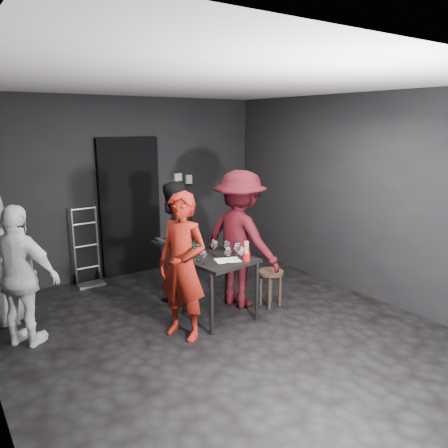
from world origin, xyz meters
TOP-DOWN VIEW (x-y plane):
  - floor at (0.00, 0.00)m, footprint 4.50×5.00m
  - ceiling at (0.00, 0.00)m, footprint 4.50×5.00m
  - wall_back at (0.00, 2.50)m, footprint 4.50×0.04m
  - wall_front at (0.00, -2.50)m, footprint 4.50×0.04m
  - wall_right at (2.25, 0.00)m, footprint 0.04×5.00m
  - doorway at (0.00, 2.44)m, footprint 0.95×0.10m
  - wallbox_upper at (0.85, 2.45)m, footprint 0.12×0.06m
  - wallbox_lower at (1.05, 2.45)m, footprint 0.10×0.06m
  - hand_truck at (-0.74, 2.32)m, footprint 0.38×0.33m
  - tasting_table at (0.21, 0.29)m, footprint 0.72×0.72m
  - stool at (0.95, 0.21)m, footprint 0.32×0.32m
  - server_red at (-0.38, 0.12)m, footprint 0.65×0.75m
  - woman_black at (0.05, 1.14)m, footprint 0.92×0.71m
  - man_maroon at (0.65, 0.47)m, footprint 0.90×1.42m
  - bystander_cream at (-1.85, 0.90)m, footprint 0.92×0.95m
  - tasting_mat at (0.25, 0.16)m, footprint 0.33×0.27m
  - wine_glass_a at (-0.06, 0.20)m, footprint 0.09×0.09m
  - wine_glass_b at (-0.04, 0.35)m, footprint 0.08×0.08m
  - wine_glass_c at (0.21, 0.39)m, footprint 0.10×0.10m
  - wine_glass_d at (0.18, 0.07)m, footprint 0.09×0.09m
  - wine_glass_e at (0.36, 0.13)m, footprint 0.10×0.10m
  - wine_glass_f at (0.33, 0.31)m, footprint 0.09×0.09m
  - wine_bottle at (-0.10, 0.36)m, footprint 0.07×0.07m
  - breadstick_cup at (0.42, 0.03)m, footprint 0.08×0.08m
  - reserved_card at (0.51, 0.27)m, footprint 0.11×0.14m

SIDE VIEW (x-z plane):
  - floor at x=0.00m, z-range -0.01..0.01m
  - hand_truck at x=-0.74m, z-range -0.36..0.78m
  - stool at x=0.95m, z-range 0.13..0.60m
  - tasting_table at x=0.21m, z-range 0.28..1.03m
  - tasting_mat at x=0.25m, z-range 0.75..0.75m
  - bystander_cream at x=-1.85m, z-range 0.00..1.53m
  - reserved_card at x=0.51m, z-range 0.75..0.85m
  - woman_black at x=0.05m, z-range 0.00..1.66m
  - wine_glass_a at x=-0.06m, z-range 0.75..0.93m
  - wine_glass_f at x=0.33m, z-range 0.75..0.95m
  - wine_glass_b at x=-0.04m, z-range 0.75..0.96m
  - wine_glass_d at x=0.18m, z-range 0.75..0.96m
  - wine_glass_c at x=0.21m, z-range 0.75..0.97m
  - wine_glass_e at x=0.36m, z-range 0.75..0.97m
  - breadstick_cup at x=0.42m, z-range 0.74..0.99m
  - wine_bottle at x=-0.10m, z-range 0.71..1.02m
  - server_red at x=-0.38m, z-range 0.00..1.74m
  - man_maroon at x=0.65m, z-range 0.00..2.03m
  - doorway at x=0.00m, z-range 0.00..2.10m
  - wall_back at x=0.00m, z-range 0.00..2.70m
  - wall_front at x=0.00m, z-range 0.00..2.70m
  - wall_right at x=2.25m, z-range 0.00..2.70m
  - wallbox_lower at x=1.05m, z-range 1.33..1.47m
  - wallbox_upper at x=0.85m, z-range 1.39..1.51m
  - ceiling at x=0.00m, z-range 2.69..2.71m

